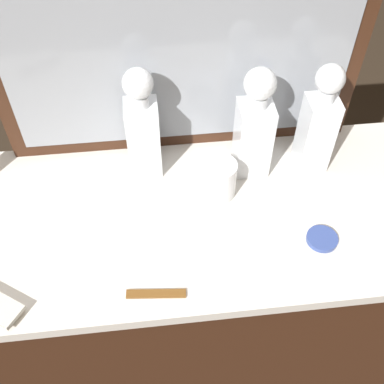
% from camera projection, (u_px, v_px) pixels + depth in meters
% --- Properties ---
extents(ground_plane, '(6.00, 6.00, 0.00)m').
position_uv_depth(ground_plane, '(192.00, 354.00, 1.87)').
color(ground_plane, '#2D2319').
extents(dresser, '(1.31, 0.56, 0.91)m').
position_uv_depth(dresser, '(192.00, 299.00, 1.53)').
color(dresser, '#381E11').
rests_on(dresser, ground_plane).
extents(dresser_mirror, '(0.94, 0.03, 0.59)m').
position_uv_depth(dresser_mirror, '(180.00, 53.00, 1.13)').
color(dresser_mirror, '#381E11').
rests_on(dresser_mirror, dresser).
extents(crystal_decanter_front, '(0.08, 0.08, 0.31)m').
position_uv_depth(crystal_decanter_front, '(317.00, 128.00, 1.20)').
color(crystal_decanter_front, white).
rests_on(crystal_decanter_front, dresser).
extents(crystal_decanter_far_right, '(0.08, 0.08, 0.31)m').
position_uv_depth(crystal_decanter_far_right, '(143.00, 133.00, 1.19)').
color(crystal_decanter_far_right, white).
rests_on(crystal_decanter_far_right, dresser).
extents(crystal_decanter_rear, '(0.09, 0.09, 0.31)m').
position_uv_depth(crystal_decanter_rear, '(254.00, 132.00, 1.19)').
color(crystal_decanter_rear, white).
rests_on(crystal_decanter_rear, dresser).
extents(crystal_tumbler_front, '(0.09, 0.09, 0.10)m').
position_uv_depth(crystal_tumbler_front, '(219.00, 180.00, 1.19)').
color(crystal_tumbler_front, white).
rests_on(crystal_tumbler_front, dresser).
extents(porcelain_dish, '(0.08, 0.08, 0.01)m').
position_uv_depth(porcelain_dish, '(322.00, 239.00, 1.12)').
color(porcelain_dish, '#33478C').
rests_on(porcelain_dish, dresser).
extents(tortoiseshell_comb, '(0.13, 0.03, 0.01)m').
position_uv_depth(tortoiseshell_comb, '(156.00, 294.00, 1.03)').
color(tortoiseshell_comb, brown).
rests_on(tortoiseshell_comb, dresser).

